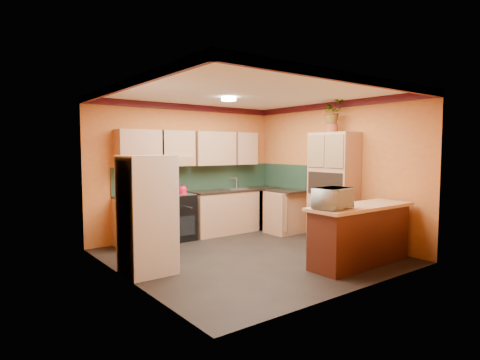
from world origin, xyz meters
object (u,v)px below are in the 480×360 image
(fridge, at_px, (147,215))
(breakfast_bar, at_px, (360,236))
(base_cabinets_back, at_px, (204,215))
(stove, at_px, (177,217))
(microwave, at_px, (333,198))
(pantry, at_px, (333,188))

(fridge, bearing_deg, breakfast_bar, -29.40)
(base_cabinets_back, xyz_separation_m, fridge, (-1.98, -1.63, 0.41))
(stove, bearing_deg, microwave, -76.15)
(breakfast_bar, height_order, microwave, microwave)
(stove, height_order, pantry, pantry)
(breakfast_bar, bearing_deg, pantry, 56.62)
(pantry, bearing_deg, stove, 138.13)
(pantry, relative_size, microwave, 3.80)
(fridge, bearing_deg, pantry, -5.99)
(pantry, xyz_separation_m, microwave, (-1.45, -1.20, 0.03))
(stove, bearing_deg, pantry, -41.87)
(fridge, xyz_separation_m, microwave, (2.15, -1.58, 0.23))
(pantry, height_order, breakfast_bar, pantry)
(stove, height_order, microwave, microwave)
(stove, bearing_deg, breakfast_bar, -65.73)
(base_cabinets_back, xyz_separation_m, pantry, (1.62, -2.01, 0.61))
(microwave, bearing_deg, stove, 96.23)
(base_cabinets_back, distance_m, fridge, 2.60)
(pantry, height_order, microwave, pantry)
(fridge, relative_size, microwave, 3.08)
(base_cabinets_back, bearing_deg, fridge, -140.54)
(stove, height_order, fridge, fridge)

